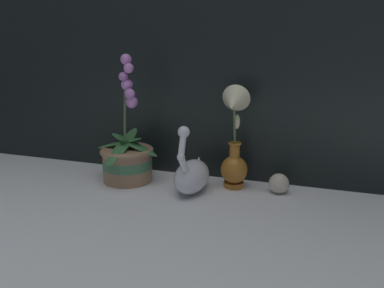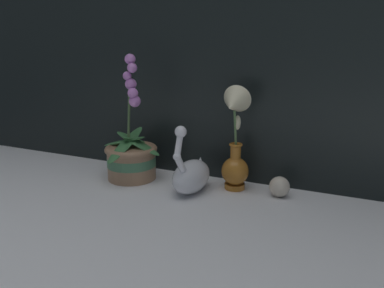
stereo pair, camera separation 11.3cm
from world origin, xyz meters
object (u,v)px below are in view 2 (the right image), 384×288
(orchid_potted_plant, at_px, (131,155))
(blue_vase, at_px, (234,144))
(swan_figurine, at_px, (190,174))
(glass_sphere, at_px, (279,187))

(orchid_potted_plant, distance_m, blue_vase, 0.35)
(orchid_potted_plant, height_order, blue_vase, orchid_potted_plant)
(blue_vase, bearing_deg, swan_figurine, -151.92)
(blue_vase, relative_size, glass_sphere, 5.29)
(orchid_potted_plant, height_order, swan_figurine, orchid_potted_plant)
(glass_sphere, bearing_deg, swan_figurine, -164.86)
(orchid_potted_plant, relative_size, swan_figurine, 1.87)
(swan_figurine, xyz_separation_m, blue_vase, (0.12, 0.06, 0.09))
(orchid_potted_plant, xyz_separation_m, blue_vase, (0.35, 0.04, 0.07))
(swan_figurine, distance_m, glass_sphere, 0.27)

